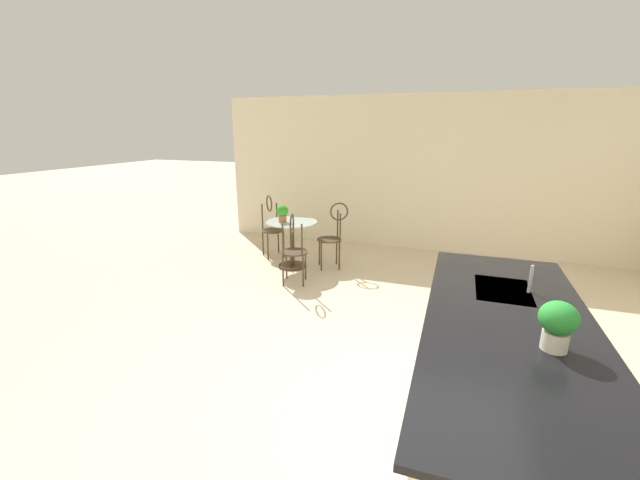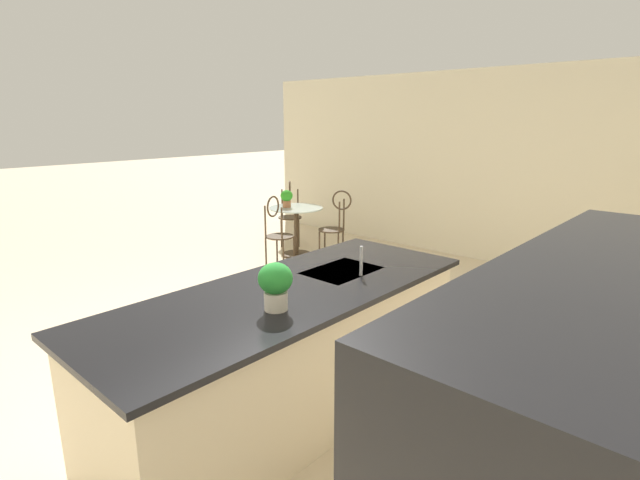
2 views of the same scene
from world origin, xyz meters
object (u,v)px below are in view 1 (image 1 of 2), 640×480
Objects in this scene: chair_near_window at (293,245)px; potted_plant_on_table at (282,213)px; chair_by_island at (272,223)px; chair_toward_desk at (333,232)px; potted_plant_counter_near at (558,323)px; bistro_table at (292,240)px.

chair_near_window is 0.81m from potted_plant_on_table.
chair_near_window is 4.06× the size of potted_plant_on_table.
potted_plant_on_table is (0.49, 0.44, 0.31)m from chair_by_island.
chair_by_island is 1.19m from chair_toward_desk.
chair_near_window reaches higher than potted_plant_on_table.
chair_near_window is at bearing -19.10° from chair_toward_desk.
potted_plant_counter_near is at bearing 44.78° from chair_by_island.
chair_near_window reaches higher than bistro_table.
chair_by_island is at bearing -138.20° from potted_plant_on_table.
bistro_table is 3.12× the size of potted_plant_on_table.
potted_plant_on_table is 0.88× the size of potted_plant_counter_near.
bistro_table is 0.76m from chair_near_window.
chair_toward_desk is at bearing 106.57° from bistro_table.
potted_plant_counter_near is (3.57, 3.55, 0.51)m from chair_by_island.
bistro_table is 0.77× the size of chair_near_window.
chair_toward_desk is at bearing 78.78° from chair_by_island.
potted_plant_counter_near is (3.34, 2.37, 0.51)m from chair_toward_desk.
potted_plant_counter_near is (3.16, 2.99, 0.64)m from bistro_table.
potted_plant_counter_near is at bearing 45.22° from potted_plant_on_table.
chair_near_window is (0.68, 0.32, 0.13)m from bistro_table.
bistro_table is at bearing -73.43° from chair_toward_desk.
chair_near_window is 1.00× the size of chair_by_island.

